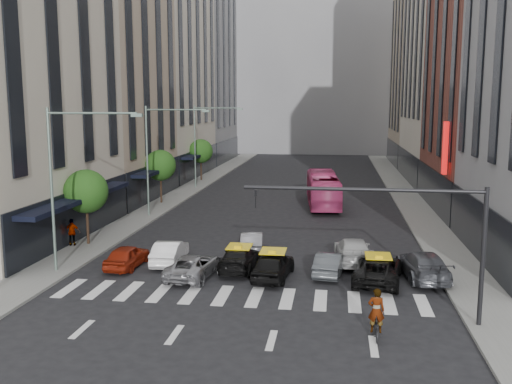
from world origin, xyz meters
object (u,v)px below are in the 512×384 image
at_px(motorcycle, 376,328).
at_px(pedestrian_far, 72,232).
at_px(streetlamp_mid, 158,146).
at_px(streetlamp_far, 203,135).
at_px(car_white_front, 170,252).
at_px(taxi_left, 239,258).
at_px(bus, 323,189).
at_px(car_red, 127,256).
at_px(streetlamp_near, 67,168).
at_px(taxi_center, 273,265).

distance_m(motorcycle, pedestrian_far, 22.24).
distance_m(streetlamp_mid, streetlamp_far, 16.00).
relative_size(car_white_front, pedestrian_far, 2.37).
xyz_separation_m(streetlamp_mid, pedestrian_far, (-2.54, -10.66, -4.86)).
xyz_separation_m(car_white_front, taxi_left, (4.28, -0.69, -0.03)).
height_order(streetlamp_mid, bus, streetlamp_mid).
relative_size(taxi_left, bus, 0.42).
height_order(taxi_left, bus, bus).
bearing_deg(streetlamp_far, car_red, -85.05).
bearing_deg(streetlamp_mid, car_white_front, -70.08).
distance_m(streetlamp_far, taxi_left, 31.85).
bearing_deg(car_white_front, streetlamp_mid, -73.33).
xyz_separation_m(car_red, motorcycle, (13.52, -8.15, -0.25)).
bearing_deg(car_red, pedestrian_far, -34.34).
height_order(streetlamp_near, streetlamp_mid, same).
relative_size(car_red, motorcycle, 2.50).
height_order(car_red, taxi_left, taxi_left).
height_order(streetlamp_mid, taxi_center, streetlamp_mid).
bearing_deg(streetlamp_far, motorcycle, -67.31).
bearing_deg(car_red, streetlamp_far, -82.72).
relative_size(bus, motorcycle, 7.04).
relative_size(taxi_left, motorcycle, 2.94).
relative_size(streetlamp_near, streetlamp_mid, 1.00).
relative_size(streetlamp_far, taxi_left, 1.96).
distance_m(streetlamp_mid, taxi_center, 19.73).
xyz_separation_m(streetlamp_far, taxi_center, (11.20, -31.41, -5.15)).
xyz_separation_m(car_red, car_white_front, (2.20, 1.16, 0.03)).
xyz_separation_m(streetlamp_near, pedestrian_far, (-2.54, 5.34, -4.86)).
distance_m(car_white_front, taxi_center, 6.68).
bearing_deg(streetlamp_near, bus, 60.08).
distance_m(streetlamp_far, taxi_center, 33.74).
xyz_separation_m(streetlamp_near, car_red, (2.64, 1.48, -5.24)).
relative_size(streetlamp_near, taxi_center, 2.04).
bearing_deg(motorcycle, streetlamp_far, -67.73).
height_order(streetlamp_mid, car_red, streetlamp_mid).
bearing_deg(pedestrian_far, taxi_center, 148.20).
xyz_separation_m(car_red, pedestrian_far, (-5.18, 3.86, 0.37)).
distance_m(bus, motorcycle, 29.93).
bearing_deg(taxi_center, streetlamp_mid, -47.97).
xyz_separation_m(car_white_front, bus, (8.45, 20.46, 0.84)).
bearing_deg(motorcycle, streetlamp_near, -22.84).
distance_m(streetlamp_near, streetlamp_mid, 16.00).
distance_m(taxi_left, bus, 21.57).
bearing_deg(taxi_left, bus, -99.33).
height_order(streetlamp_near, taxi_center, streetlamp_near).
height_order(car_white_front, taxi_center, taxi_center).
bearing_deg(car_white_front, streetlamp_far, -83.89).
bearing_deg(streetlamp_near, streetlamp_far, 90.00).
relative_size(streetlamp_far, taxi_center, 2.04).
bearing_deg(car_white_front, streetlamp_near, 25.30).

